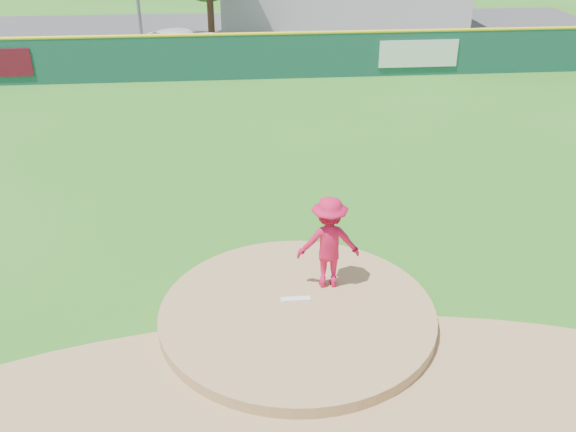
{
  "coord_description": "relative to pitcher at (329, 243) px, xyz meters",
  "views": [
    {
      "loc": [
        -1.15,
        -10.43,
        7.75
      ],
      "look_at": [
        0.0,
        2.0,
        1.3
      ],
      "focal_mm": 40.0,
      "sensor_mm": 36.0,
      "label": 1
    }
  ],
  "objects": [
    {
      "name": "ground",
      "position": [
        -0.73,
        -0.84,
        -1.25
      ],
      "size": [
        120.0,
        120.0,
        0.0
      ],
      "primitive_type": "plane",
      "color": "#286B19",
      "rests_on": "ground"
    },
    {
      "name": "pitchers_mound",
      "position": [
        -0.73,
        -0.84,
        -1.25
      ],
      "size": [
        5.5,
        5.5,
        0.5
      ],
      "primitive_type": "cylinder",
      "color": "#9E774C",
      "rests_on": "ground"
    },
    {
      "name": "pitching_rubber",
      "position": [
        -0.73,
        -0.54,
        -0.98
      ],
      "size": [
        0.6,
        0.15,
        0.04
      ],
      "primitive_type": "cube",
      "color": "white",
      "rests_on": "pitchers_mound"
    },
    {
      "name": "infield_dirt_arc",
      "position": [
        -0.73,
        -3.84,
        -1.25
      ],
      "size": [
        15.4,
        15.4,
        0.01
      ],
      "primitive_type": "cylinder",
      "color": "#9E774C",
      "rests_on": "ground"
    },
    {
      "name": "parking_lot",
      "position": [
        -0.73,
        26.16,
        -1.24
      ],
      "size": [
        44.0,
        16.0,
        0.02
      ],
      "primitive_type": "cube",
      "color": "#38383A",
      "rests_on": "ground"
    },
    {
      "name": "pitcher",
      "position": [
        0.0,
        0.0,
        0.0
      ],
      "size": [
        1.31,
        0.77,
        2.01
      ],
      "primitive_type": "imported",
      "rotation": [
        0.0,
        0.0,
        3.12
      ],
      "color": "#C3103D",
      "rests_on": "pitchers_mound"
    },
    {
      "name": "van",
      "position": [
        -3.93,
        20.65,
        -0.44
      ],
      "size": [
        6.24,
        4.5,
        1.58
      ],
      "primitive_type": "imported",
      "rotation": [
        0.0,
        0.0,
        1.94
      ],
      "color": "white",
      "rests_on": "parking_lot"
    },
    {
      "name": "fence_banners",
      "position": [
        -2.72,
        17.08,
        -0.25
      ],
      "size": [
        22.37,
        0.04,
        1.2
      ],
      "color": "maroon",
      "rests_on": "ground"
    },
    {
      "name": "outfield_fence",
      "position": [
        -0.73,
        17.16,
        -0.16
      ],
      "size": [
        40.0,
        0.14,
        2.07
      ],
      "color": "#15453B",
      "rests_on": "ground"
    }
  ]
}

